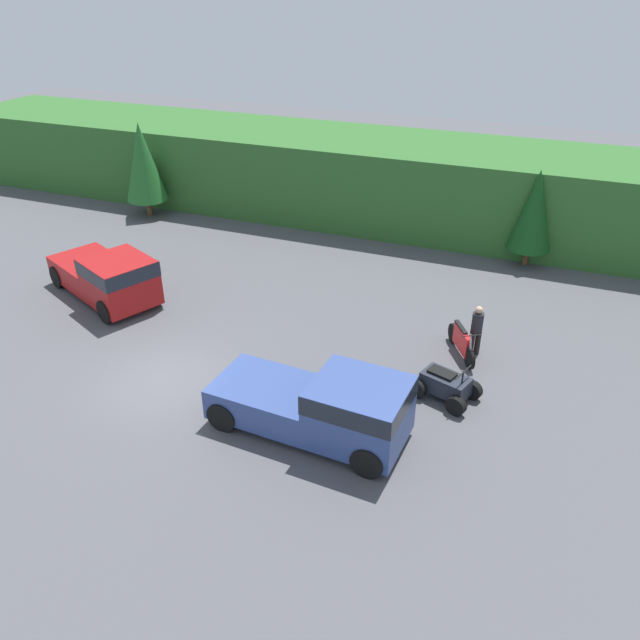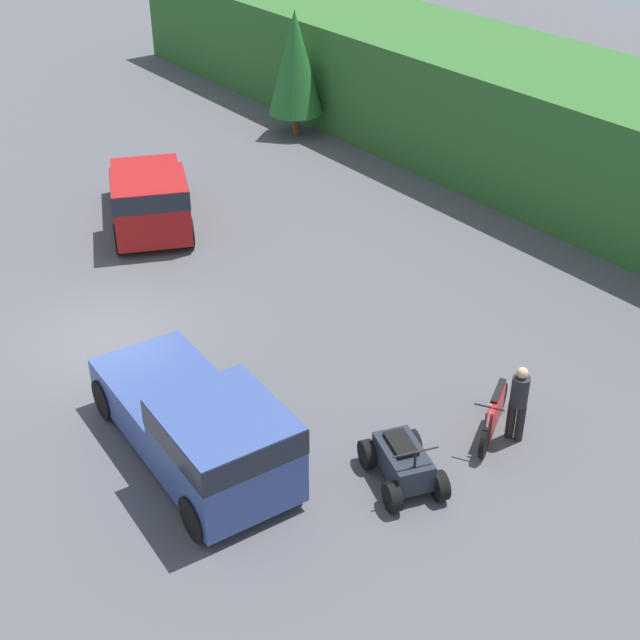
# 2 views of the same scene
# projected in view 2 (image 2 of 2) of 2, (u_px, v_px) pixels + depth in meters

# --- Properties ---
(ground_plane) EXTENTS (80.00, 80.00, 0.00)m
(ground_plane) POSITION_uv_depth(u_px,v_px,m) (109.00, 339.00, 21.69)
(ground_plane) COLOR #4C4C51
(hillside_backdrop) EXTENTS (44.00, 6.00, 3.86)m
(hillside_backdrop) POSITION_uv_depth(u_px,v_px,m) (554.00, 127.00, 28.90)
(hillside_backdrop) COLOR #2D6028
(hillside_backdrop) RESTS_ON ground_plane
(tree_left) EXTENTS (2.03, 2.03, 4.61)m
(tree_left) POSITION_uv_depth(u_px,v_px,m) (295.00, 62.00, 32.53)
(tree_left) COLOR brown
(tree_left) RESTS_ON ground_plane
(pickup_truck_red) EXTENTS (5.51, 4.03, 1.93)m
(pickup_truck_red) POSITION_uv_depth(u_px,v_px,m) (149.00, 197.00, 26.41)
(pickup_truck_red) COLOR maroon
(pickup_truck_red) RESTS_ON ground_plane
(pickup_truck_second) EXTENTS (5.52, 2.55, 1.93)m
(pickup_truck_second) POSITION_uv_depth(u_px,v_px,m) (203.00, 427.00, 17.14)
(pickup_truck_second) COLOR #334784
(pickup_truck_second) RESTS_ON ground_plane
(dirt_bike) EXTENTS (1.24, 1.98, 1.18)m
(dirt_bike) POSITION_uv_depth(u_px,v_px,m) (494.00, 414.00, 18.35)
(dirt_bike) COLOR black
(dirt_bike) RESTS_ON ground_plane
(quad_atv) EXTENTS (2.15, 1.72, 1.14)m
(quad_atv) POSITION_uv_depth(u_px,v_px,m) (403.00, 463.00, 17.11)
(quad_atv) COLOR black
(quad_atv) RESTS_ON ground_plane
(rider_person) EXTENTS (0.47, 0.47, 1.76)m
(rider_person) POSITION_uv_depth(u_px,v_px,m) (518.00, 401.00, 17.96)
(rider_person) COLOR black
(rider_person) RESTS_ON ground_plane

